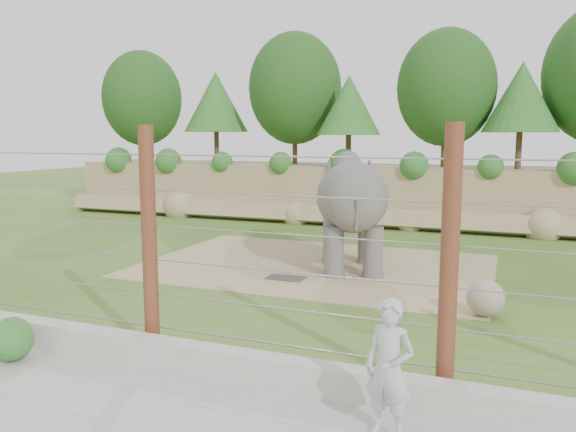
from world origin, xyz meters
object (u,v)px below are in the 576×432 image
at_px(elephant, 352,214).
at_px(zookeeper, 389,369).
at_px(stone_ball, 485,298).
at_px(barrier_fence, 149,242).

height_order(elephant, zookeeper, elephant).
bearing_deg(stone_ball, zookeeper, -99.53).
bearing_deg(elephant, zookeeper, -91.06).
xyz_separation_m(barrier_fence, zookeeper, (4.44, -1.27, -1.09)).
relative_size(stone_ball, zookeeper, 0.44).
bearing_deg(zookeeper, elephant, 123.88).
bearing_deg(barrier_fence, zookeeper, -15.96).
distance_m(elephant, barrier_fence, 7.59).
height_order(barrier_fence, zookeeper, barrier_fence).
xyz_separation_m(stone_ball, barrier_fence, (-5.38, -4.29, 1.59)).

